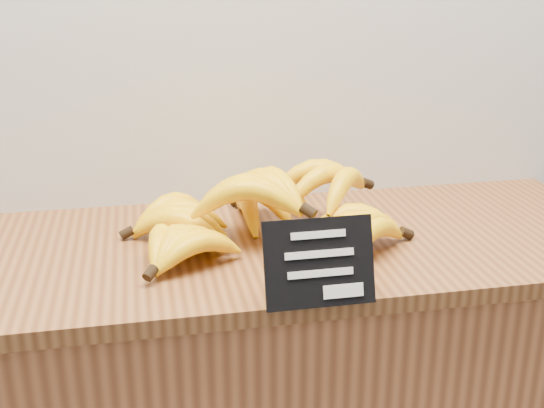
{
  "coord_description": "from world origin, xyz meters",
  "views": [
    {
      "loc": [
        -0.21,
        1.57,
        1.43
      ],
      "look_at": [
        0.02,
        2.7,
        1.02
      ],
      "focal_mm": 45.0,
      "sensor_mm": 36.0,
      "label": 1
    }
  ],
  "objects": [
    {
      "name": "chalkboard_sign",
      "position": [
        0.05,
        2.49,
        1.0
      ],
      "size": [
        0.17,
        0.05,
        0.13
      ],
      "primitive_type": "cube",
      "rotation": [
        -0.31,
        0.0,
        0.0
      ],
      "color": "black",
      "rests_on": "counter_top"
    },
    {
      "name": "banana_pile",
      "position": [
        0.02,
        2.75,
        0.99
      ],
      "size": [
        0.55,
        0.4,
        0.13
      ],
      "color": "yellow",
      "rests_on": "counter_top"
    },
    {
      "name": "counter_top",
      "position": [
        0.02,
        2.75,
        0.92
      ],
      "size": [
        1.42,
        0.54,
        0.03
      ],
      "primitive_type": "cube",
      "color": "brown",
      "rests_on": "counter"
    }
  ]
}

